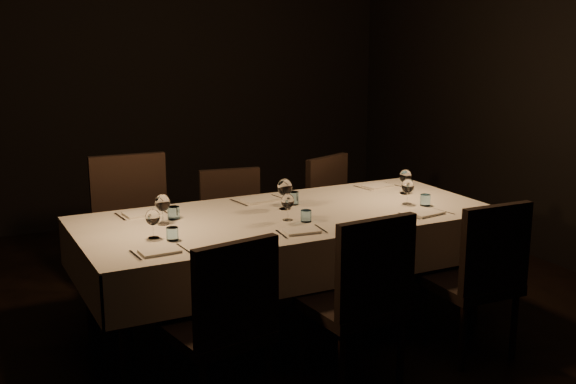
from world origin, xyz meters
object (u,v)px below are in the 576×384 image
chair_far_right (337,211)px  chair_near_right (480,273)px  chair_far_center (234,227)px  chair_far_left (134,229)px  dining_table (288,226)px  chair_near_left (225,319)px  chair_near_center (361,294)px

chair_far_right → chair_near_right: bearing=-110.3°
chair_far_center → chair_far_right: bearing=12.0°
chair_far_left → chair_far_right: size_ratio=1.15×
chair_near_right → dining_table: bearing=-43.5°
chair_far_left → chair_far_center: chair_far_left is taller
chair_near_left → chair_far_left: chair_far_left is taller
chair_near_left → chair_near_right: (1.53, -0.05, 0.01)m
chair_near_right → chair_far_right: chair_near_right is taller
chair_near_right → chair_far_right: (-0.00, 1.59, -0.01)m
chair_far_left → dining_table: bearing=-41.3°
dining_table → chair_near_left: 1.07m
chair_near_center → chair_far_right: bearing=-120.4°
chair_far_left → chair_far_center: (0.70, -0.02, -0.07)m
chair_near_center → chair_far_center: chair_near_center is taller
chair_far_center → chair_near_center: bearing=-78.0°
chair_far_left → chair_far_center: bearing=2.1°
dining_table → chair_far_left: bearing=134.7°
chair_far_left → chair_far_center: size_ratio=1.17×
dining_table → chair_near_right: chair_near_right is taller
chair_near_left → chair_near_center: size_ratio=0.96×
chair_near_center → chair_far_center: size_ratio=1.07×
chair_near_left → chair_near_right: chair_near_right is taller
chair_far_left → chair_far_right: bearing=4.5°
dining_table → chair_far_left: size_ratio=2.41×
chair_far_right → chair_far_left: bearing=160.1°
dining_table → chair_far_left: chair_far_left is taller
chair_far_center → chair_far_right: chair_far_right is taller
chair_far_left → chair_far_right: chair_far_left is taller
chair_near_center → chair_near_right: bearing=176.6°
chair_near_left → chair_near_center: chair_near_center is taller
dining_table → chair_near_left: size_ratio=2.73×
chair_near_left → chair_near_center: 0.74m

